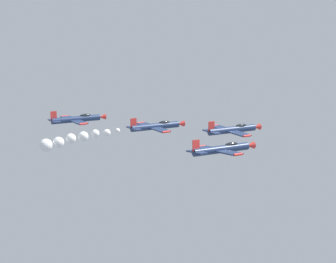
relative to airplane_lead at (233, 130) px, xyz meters
name	(u,v)px	position (x,y,z in m)	size (l,w,h in m)	color
airplane_lead	(233,130)	(0.00, 0.00, 0.00)	(9.56, 10.35, 2.32)	navy
airplane_left_inner	(156,126)	(-9.63, -9.21, -0.15)	(9.56, 10.35, 2.32)	navy
smoke_trail_left_inner	(68,140)	(-10.31, -24.89, -1.13)	(2.83, 13.42, 3.00)	white
airplane_right_inner	(222,149)	(11.72, -10.20, 0.13)	(9.56, 10.35, 2.40)	navy
airplane_left_outer	(77,119)	(-20.95, -19.19, 0.24)	(9.56, 10.35, 2.32)	navy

